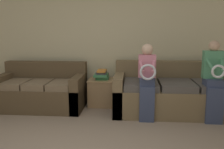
% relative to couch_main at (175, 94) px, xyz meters
% --- Properties ---
extents(wall_back, '(7.14, 0.06, 2.55)m').
position_rel_couch_main_xyz_m(wall_back, '(-1.36, 0.60, 0.95)').
color(wall_back, beige).
rests_on(wall_back, ground_plane).
extents(couch_main, '(2.12, 0.99, 0.87)m').
position_rel_couch_main_xyz_m(couch_main, '(0.00, 0.00, 0.00)').
color(couch_main, brown).
rests_on(couch_main, ground_plane).
extents(couch_side, '(1.58, 0.86, 0.83)m').
position_rel_couch_main_xyz_m(couch_side, '(-2.43, 0.05, -0.01)').
color(couch_side, brown).
rests_on(couch_side, ground_plane).
extents(child_left_seated, '(0.28, 0.38, 1.22)m').
position_rel_couch_main_xyz_m(child_left_seated, '(-0.52, -0.41, 0.37)').
color(child_left_seated, '#384260').
rests_on(child_left_seated, ground_plane).
extents(child_right_seated, '(0.31, 0.38, 1.27)m').
position_rel_couch_main_xyz_m(child_right_seated, '(0.52, -0.41, 0.38)').
color(child_right_seated, '#384260').
rests_on(child_right_seated, ground_plane).
extents(side_shelf, '(0.50, 0.50, 0.51)m').
position_rel_couch_main_xyz_m(side_shelf, '(-1.33, 0.30, -0.06)').
color(side_shelf, '#9E7A51').
rests_on(side_shelf, ground_plane).
extents(book_stack, '(0.27, 0.32, 0.18)m').
position_rel_couch_main_xyz_m(book_stack, '(-1.33, 0.30, 0.27)').
color(book_stack, '#3D8451').
rests_on(book_stack, side_shelf).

